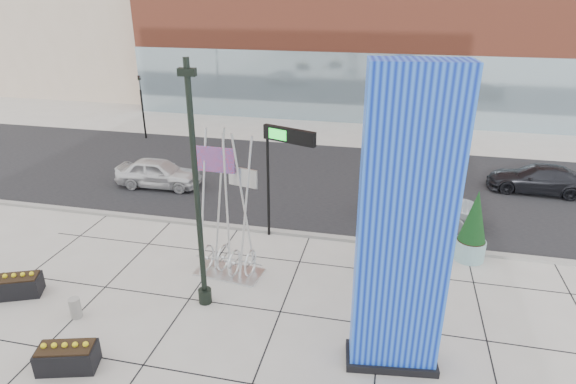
% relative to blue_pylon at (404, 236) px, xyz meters
% --- Properties ---
extents(ground, '(160.00, 160.00, 0.00)m').
position_rel_blue_pylon_xyz_m(ground, '(-4.36, 2.42, -3.79)').
color(ground, '#9E9991').
rests_on(ground, ground).
extents(street_asphalt, '(80.00, 12.00, 0.02)m').
position_rel_blue_pylon_xyz_m(street_asphalt, '(-4.36, 12.42, -3.78)').
color(street_asphalt, black).
rests_on(street_asphalt, ground).
extents(curb_edge, '(80.00, 0.30, 0.12)m').
position_rel_blue_pylon_xyz_m(curb_edge, '(-4.36, 6.42, -3.73)').
color(curb_edge, gray).
rests_on(curb_edge, ground).
extents(tower_podium, '(34.00, 10.00, 11.00)m').
position_rel_blue_pylon_xyz_m(tower_podium, '(-3.36, 29.42, 1.71)').
color(tower_podium, brown).
rests_on(tower_podium, ground).
extents(tower_glass_front, '(34.00, 0.60, 5.00)m').
position_rel_blue_pylon_xyz_m(tower_glass_front, '(-3.36, 24.62, -1.29)').
color(tower_glass_front, '#8CA5B2').
rests_on(tower_glass_front, ground).
extents(blue_pylon, '(2.47, 1.33, 7.85)m').
position_rel_blue_pylon_xyz_m(blue_pylon, '(0.00, 0.00, 0.00)').
color(blue_pylon, '#0C28B5').
rests_on(blue_pylon, ground).
extents(lamp_post, '(0.48, 0.42, 7.55)m').
position_rel_blue_pylon_xyz_m(lamp_post, '(-5.80, 1.39, -0.70)').
color(lamp_post, black).
rests_on(lamp_post, ground).
extents(public_art_sculpture, '(2.40, 1.42, 5.18)m').
position_rel_blue_pylon_xyz_m(public_art_sculpture, '(-5.61, 3.17, -2.43)').
color(public_art_sculpture, silver).
rests_on(public_art_sculpture, ground).
extents(concrete_bollard, '(0.33, 0.33, 0.65)m').
position_rel_blue_pylon_xyz_m(concrete_bollard, '(-9.32, -0.17, -3.47)').
color(concrete_bollard, gray).
rests_on(concrete_bollard, ground).
extents(overhead_street_sign, '(2.08, 0.93, 4.56)m').
position_rel_blue_pylon_xyz_m(overhead_street_sign, '(-4.21, 6.21, 0.12)').
color(overhead_street_sign, black).
rests_on(overhead_street_sign, ground).
extents(round_planter_east, '(1.08, 1.08, 2.71)m').
position_rel_blue_pylon_xyz_m(round_planter_east, '(2.64, 6.02, -2.51)').
color(round_planter_east, '#88B5B8').
rests_on(round_planter_east, ground).
extents(round_planter_mid, '(0.89, 0.89, 2.22)m').
position_rel_blue_pylon_xyz_m(round_planter_mid, '(-0.74, 4.22, -2.74)').
color(round_planter_mid, '#88B5B8').
rests_on(round_planter_mid, ground).
extents(round_planter_west, '(1.02, 1.02, 2.55)m').
position_rel_blue_pylon_xyz_m(round_planter_west, '(-0.56, 4.22, -2.59)').
color(round_planter_west, '#88B5B8').
rests_on(round_planter_west, ground).
extents(box_planter_north, '(1.65, 1.25, 0.81)m').
position_rel_blue_pylon_xyz_m(box_planter_north, '(-11.86, 0.42, -3.42)').
color(box_planter_north, black).
rests_on(box_planter_north, ground).
extents(box_planter_south, '(1.62, 1.12, 0.81)m').
position_rel_blue_pylon_xyz_m(box_planter_south, '(-8.21, -2.08, -3.42)').
color(box_planter_south, black).
rests_on(box_planter_south, ground).
extents(car_white_west, '(4.23, 1.82, 1.42)m').
position_rel_blue_pylon_xyz_m(car_white_west, '(-11.63, 9.94, -3.08)').
color(car_white_west, silver).
rests_on(car_white_west, ground).
extents(car_silver_mid, '(4.52, 1.90, 1.45)m').
position_rel_blue_pylon_xyz_m(car_silver_mid, '(1.15, 8.72, -3.07)').
color(car_silver_mid, '#9D9FA5').
rests_on(car_silver_mid, ground).
extents(car_dark_east, '(4.68, 2.13, 1.33)m').
position_rel_blue_pylon_xyz_m(car_dark_east, '(6.57, 13.35, -3.13)').
color(car_dark_east, black).
rests_on(car_dark_east, ground).
extents(traffic_signal, '(0.15, 0.18, 4.10)m').
position_rel_blue_pylon_xyz_m(traffic_signal, '(-16.36, 17.42, -1.49)').
color(traffic_signal, black).
rests_on(traffic_signal, ground).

